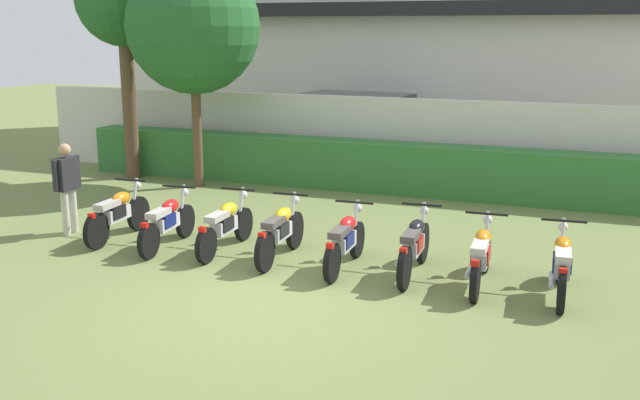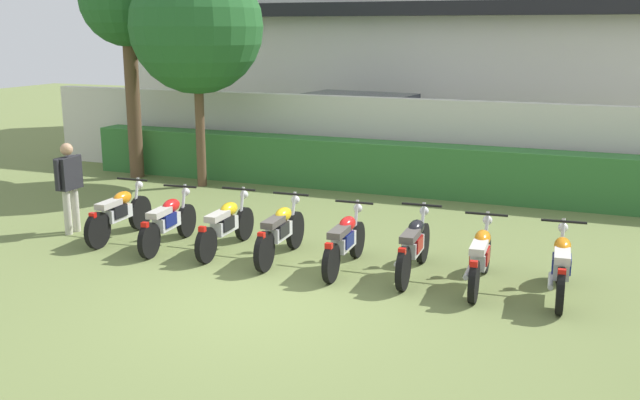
% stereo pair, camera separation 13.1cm
% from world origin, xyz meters
% --- Properties ---
extents(ground, '(60.00, 60.00, 0.00)m').
position_xyz_m(ground, '(0.00, 0.00, 0.00)').
color(ground, olive).
extents(building, '(20.43, 6.50, 7.58)m').
position_xyz_m(building, '(0.00, 14.15, 3.79)').
color(building, white).
rests_on(building, ground).
extents(compound_wall, '(19.41, 0.30, 1.99)m').
position_xyz_m(compound_wall, '(0.00, 7.66, 1.00)').
color(compound_wall, silver).
rests_on(compound_wall, ground).
extents(hedge_row, '(15.53, 0.70, 1.09)m').
position_xyz_m(hedge_row, '(0.00, 6.96, 0.55)').
color(hedge_row, '#337033').
rests_on(hedge_row, ground).
extents(parked_car, '(4.69, 2.51, 1.89)m').
position_xyz_m(parked_car, '(-1.80, 9.41, 0.94)').
color(parked_car, silver).
rests_on(parked_car, ground).
extents(tree_near_inspector, '(2.20, 2.20, 5.28)m').
position_xyz_m(tree_near_inspector, '(-6.50, 6.30, 4.09)').
color(tree_near_inspector, brown).
rests_on(tree_near_inspector, ground).
extents(tree_far_side, '(2.92, 2.92, 5.01)m').
position_xyz_m(tree_far_side, '(-4.50, 5.99, 3.54)').
color(tree_far_side, brown).
rests_on(tree_far_side, ground).
extents(motorcycle_in_row_0, '(0.60, 1.84, 0.96)m').
position_xyz_m(motorcycle_in_row_0, '(-3.58, 1.75, 0.45)').
color(motorcycle_in_row_0, black).
rests_on(motorcycle_in_row_0, ground).
extents(motorcycle_in_row_1, '(0.60, 1.83, 0.94)m').
position_xyz_m(motorcycle_in_row_1, '(-2.53, 1.63, 0.44)').
color(motorcycle_in_row_1, black).
rests_on(motorcycle_in_row_1, ground).
extents(motorcycle_in_row_2, '(0.60, 1.89, 0.94)m').
position_xyz_m(motorcycle_in_row_2, '(-1.55, 1.80, 0.44)').
color(motorcycle_in_row_2, black).
rests_on(motorcycle_in_row_2, ground).
extents(motorcycle_in_row_3, '(0.60, 1.86, 0.96)m').
position_xyz_m(motorcycle_in_row_3, '(-0.55, 1.72, 0.45)').
color(motorcycle_in_row_3, black).
rests_on(motorcycle_in_row_3, ground).
extents(motorcycle_in_row_4, '(0.60, 1.82, 0.94)m').
position_xyz_m(motorcycle_in_row_4, '(0.54, 1.65, 0.44)').
color(motorcycle_in_row_4, black).
rests_on(motorcycle_in_row_4, ground).
extents(motorcycle_in_row_5, '(0.60, 1.91, 0.97)m').
position_xyz_m(motorcycle_in_row_5, '(1.56, 1.75, 0.45)').
color(motorcycle_in_row_5, black).
rests_on(motorcycle_in_row_5, ground).
extents(motorcycle_in_row_6, '(0.60, 1.87, 0.94)m').
position_xyz_m(motorcycle_in_row_6, '(2.54, 1.64, 0.44)').
color(motorcycle_in_row_6, black).
rests_on(motorcycle_in_row_6, ground).
extents(motorcycle_in_row_7, '(0.60, 1.81, 0.96)m').
position_xyz_m(motorcycle_in_row_7, '(3.60, 1.61, 0.45)').
color(motorcycle_in_row_7, black).
rests_on(motorcycle_in_row_7, ground).
extents(inspector_person, '(0.22, 0.65, 1.59)m').
position_xyz_m(inspector_person, '(-4.58, 1.73, 0.93)').
color(inspector_person, beige).
rests_on(inspector_person, ground).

